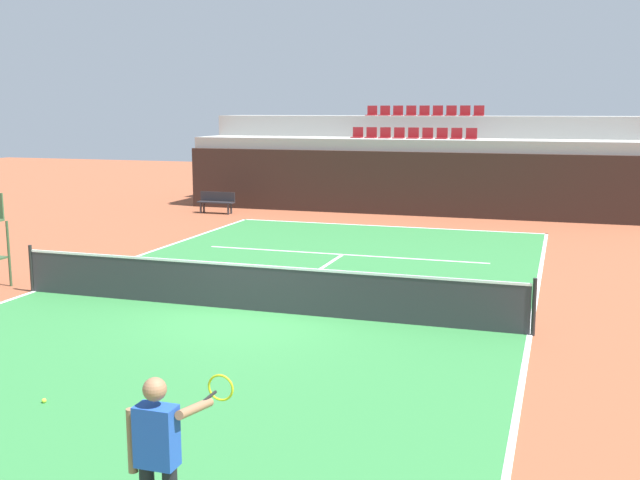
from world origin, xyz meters
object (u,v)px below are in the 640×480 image
object	(u,v)px
tennis_ball_2	(44,401)
player_bench	(217,201)
tennis_net	(255,287)
player	(159,453)

from	to	relation	value
tennis_ball_2	player_bench	bearing A→B (deg)	108.62
tennis_net	player	world-z (taller)	player
tennis_net	tennis_ball_2	distance (m)	5.59
tennis_net	player_bench	distance (m)	15.09
player_bench	tennis_ball_2	size ratio (longest dim) A/B	22.73
player	player_bench	world-z (taller)	player
player	player_bench	xyz separation A→B (m)	(-9.72, 21.41, -0.48)
player_bench	tennis_ball_2	world-z (taller)	player_bench
tennis_ball_2	tennis_net	bearing A→B (deg)	80.35
tennis_ball_2	player	bearing A→B (deg)	-38.10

